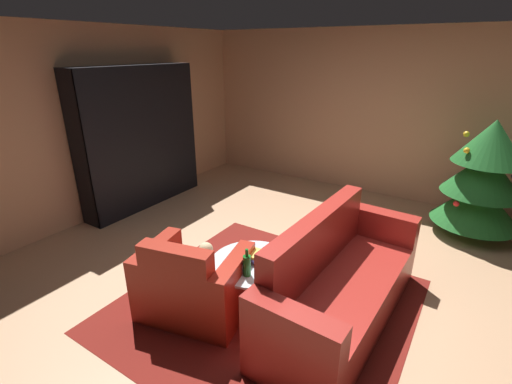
# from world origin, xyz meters

# --- Properties ---
(ground_plane) EXTENTS (7.61, 7.61, 0.00)m
(ground_plane) POSITION_xyz_m (0.00, 0.00, 0.00)
(ground_plane) COLOR tan
(wall_back) EXTENTS (6.46, 0.06, 2.52)m
(wall_back) POSITION_xyz_m (0.00, 2.96, 1.26)
(wall_back) COLOR tan
(wall_back) RESTS_ON ground
(wall_left) EXTENTS (0.06, 5.97, 2.52)m
(wall_left) POSITION_xyz_m (-3.20, 0.00, 1.26)
(wall_left) COLOR tan
(wall_left) RESTS_ON ground
(area_rug) EXTENTS (2.47, 2.45, 0.01)m
(area_rug) POSITION_xyz_m (-0.18, -0.43, 0.00)
(area_rug) COLOR maroon
(area_rug) RESTS_ON ground
(bookshelf_unit) EXTENTS (0.36, 1.92, 2.01)m
(bookshelf_unit) POSITION_xyz_m (-2.94, 0.74, 1.00)
(bookshelf_unit) COLOR black
(bookshelf_unit) RESTS_ON ground
(armchair_red) EXTENTS (1.03, 0.86, 0.79)m
(armchair_red) POSITION_xyz_m (-0.67, -0.85, 0.29)
(armchair_red) COLOR maroon
(armchair_red) RESTS_ON ground
(couch_red) EXTENTS (0.81, 2.01, 0.93)m
(couch_red) POSITION_xyz_m (0.42, -0.22, 0.31)
(couch_red) COLOR maroon
(couch_red) RESTS_ON ground
(coffee_table) EXTENTS (0.75, 0.75, 0.47)m
(coffee_table) POSITION_xyz_m (-0.28, -0.50, 0.43)
(coffee_table) COLOR black
(coffee_table) RESTS_ON ground
(book_stack_on_table) EXTENTS (0.22, 0.19, 0.08)m
(book_stack_on_table) POSITION_xyz_m (-0.26, -0.47, 0.51)
(book_stack_on_table) COLOR #A28A80
(book_stack_on_table) RESTS_ON coffee_table
(bottle_on_table) EXTENTS (0.07, 0.07, 0.25)m
(bottle_on_table) POSITION_xyz_m (-0.21, -0.69, 0.56)
(bottle_on_table) COLOR #185D1E
(bottle_on_table) RESTS_ON coffee_table
(decorated_tree) EXTENTS (1.01, 1.01, 1.46)m
(decorated_tree) POSITION_xyz_m (1.31, 2.17, 0.76)
(decorated_tree) COLOR brown
(decorated_tree) RESTS_ON ground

